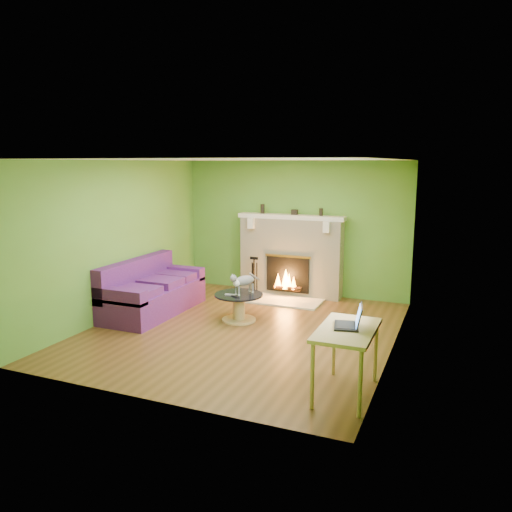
{
  "coord_description": "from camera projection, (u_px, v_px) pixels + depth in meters",
  "views": [
    {
      "loc": [
        3.03,
        -6.74,
        2.55
      ],
      "look_at": [
        0.06,
        0.4,
        1.11
      ],
      "focal_mm": 35.0,
      "sensor_mm": 36.0,
      "label": 1
    }
  ],
  "objects": [
    {
      "name": "floor",
      "position": [
        242.0,
        330.0,
        7.73
      ],
      "size": [
        5.0,
        5.0,
        0.0
      ],
      "primitive_type": "plane",
      "color": "#543618",
      "rests_on": "ground"
    },
    {
      "name": "ceiling",
      "position": [
        241.0,
        160.0,
        7.25
      ],
      "size": [
        5.0,
        5.0,
        0.0
      ],
      "primitive_type": "plane",
      "rotation": [
        3.14,
        0.0,
        0.0
      ],
      "color": "white",
      "rests_on": "wall_back"
    },
    {
      "name": "wall_back",
      "position": [
        294.0,
        228.0,
        9.76
      ],
      "size": [
        5.0,
        0.0,
        5.0
      ],
      "primitive_type": "plane",
      "rotation": [
        1.57,
        0.0,
        0.0
      ],
      "color": "#55852B",
      "rests_on": "floor"
    },
    {
      "name": "wall_front",
      "position": [
        144.0,
        285.0,
        5.22
      ],
      "size": [
        5.0,
        0.0,
        5.0
      ],
      "primitive_type": "plane",
      "rotation": [
        -1.57,
        0.0,
        0.0
      ],
      "color": "#55852B",
      "rests_on": "floor"
    },
    {
      "name": "wall_left",
      "position": [
        119.0,
        239.0,
        8.34
      ],
      "size": [
        0.0,
        5.0,
        5.0
      ],
      "primitive_type": "plane",
      "rotation": [
        1.57,
        0.0,
        1.57
      ],
      "color": "#55852B",
      "rests_on": "floor"
    },
    {
      "name": "wall_right",
      "position": [
        396.0,
        259.0,
        6.64
      ],
      "size": [
        0.0,
        5.0,
        5.0
      ],
      "primitive_type": "plane",
      "rotation": [
        1.57,
        0.0,
        -1.57
      ],
      "color": "#55852B",
      "rests_on": "floor"
    },
    {
      "name": "window_frame",
      "position": [
        386.0,
        251.0,
        5.78
      ],
      "size": [
        0.0,
        1.2,
        1.2
      ],
      "primitive_type": "plane",
      "rotation": [
        1.57,
        0.0,
        -1.57
      ],
      "color": "silver",
      "rests_on": "wall_right"
    },
    {
      "name": "window_pane",
      "position": [
        385.0,
        251.0,
        5.79
      ],
      "size": [
        0.0,
        1.06,
        1.06
      ],
      "primitive_type": "plane",
      "rotation": [
        1.57,
        0.0,
        -1.57
      ],
      "color": "white",
      "rests_on": "wall_right"
    },
    {
      "name": "fireplace",
      "position": [
        291.0,
        256.0,
        9.69
      ],
      "size": [
        2.1,
        0.46,
        1.58
      ],
      "color": "beige",
      "rests_on": "floor"
    },
    {
      "name": "hearth",
      "position": [
        281.0,
        300.0,
        9.36
      ],
      "size": [
        1.5,
        0.75,
        0.03
      ],
      "primitive_type": "cube",
      "color": "beige",
      "rests_on": "floor"
    },
    {
      "name": "mantel",
      "position": [
        291.0,
        217.0,
        9.53
      ],
      "size": [
        2.1,
        0.28,
        0.08
      ],
      "primitive_type": "cube",
      "color": "beige",
      "rests_on": "fireplace"
    },
    {
      "name": "sofa",
      "position": [
        151.0,
        292.0,
        8.62
      ],
      "size": [
        0.92,
        2.04,
        0.92
      ],
      "color": "#49185C",
      "rests_on": "floor"
    },
    {
      "name": "coffee_table",
      "position": [
        239.0,
        305.0,
        8.16
      ],
      "size": [
        0.79,
        0.79,
        0.45
      ],
      "color": "tan",
      "rests_on": "floor"
    },
    {
      "name": "desk",
      "position": [
        347.0,
        337.0,
        5.48
      ],
      "size": [
        0.6,
        1.04,
        0.77
      ],
      "color": "tan",
      "rests_on": "floor"
    },
    {
      "name": "cat",
      "position": [
        244.0,
        283.0,
        8.11
      ],
      "size": [
        0.45,
        0.61,
        0.36
      ],
      "primitive_type": null,
      "rotation": [
        0.0,
        0.0,
        -0.47
      ],
      "color": "#5E5E62",
      "rests_on": "coffee_table"
    },
    {
      "name": "remote_silver",
      "position": [
        230.0,
        295.0,
        8.06
      ],
      "size": [
        0.17,
        0.05,
        0.02
      ],
      "primitive_type": "cube",
      "rotation": [
        0.0,
        0.0,
        0.05
      ],
      "color": "#949396",
      "rests_on": "coffee_table"
    },
    {
      "name": "remote_black",
      "position": [
        235.0,
        296.0,
        7.96
      ],
      "size": [
        0.16,
        0.11,
        0.02
      ],
      "primitive_type": "cube",
      "rotation": [
        0.0,
        0.0,
        -0.5
      ],
      "color": "black",
      "rests_on": "coffee_table"
    },
    {
      "name": "laptop",
      "position": [
        347.0,
        315.0,
        5.49
      ],
      "size": [
        0.37,
        0.41,
        0.26
      ],
      "primitive_type": null,
      "rotation": [
        0.0,
        0.0,
        0.21
      ],
      "color": "black",
      "rests_on": "desk"
    },
    {
      "name": "fire_tools",
      "position": [
        254.0,
        276.0,
        9.66
      ],
      "size": [
        0.2,
        0.2,
        0.75
      ],
      "primitive_type": null,
      "color": "black",
      "rests_on": "hearth"
    },
    {
      "name": "mantel_vase_left",
      "position": [
        263.0,
        209.0,
        9.76
      ],
      "size": [
        0.08,
        0.08,
        0.18
      ],
      "primitive_type": "cylinder",
      "color": "black",
      "rests_on": "mantel"
    },
    {
      "name": "mantel_vase_right",
      "position": [
        321.0,
        212.0,
        9.32
      ],
      "size": [
        0.07,
        0.07,
        0.14
      ],
      "primitive_type": "cylinder",
      "color": "black",
      "rests_on": "mantel"
    },
    {
      "name": "mantel_box",
      "position": [
        295.0,
        212.0,
        9.52
      ],
      "size": [
        0.12,
        0.08,
        0.1
      ],
      "primitive_type": "cube",
      "color": "black",
      "rests_on": "mantel"
    }
  ]
}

